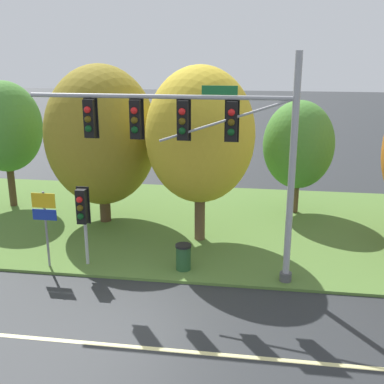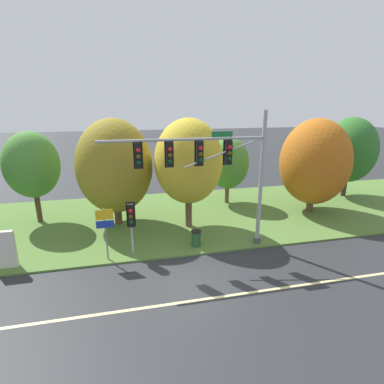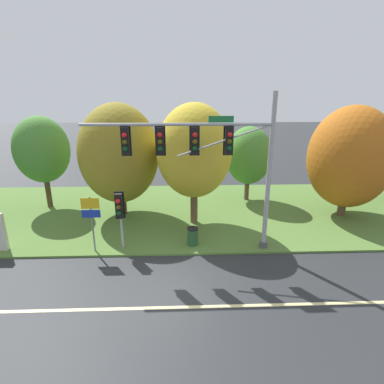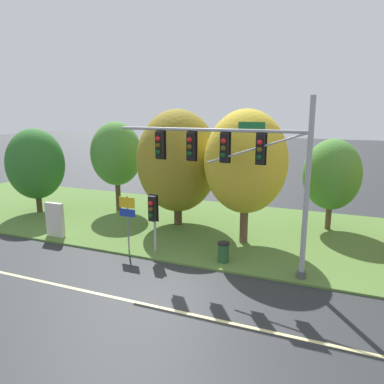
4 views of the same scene
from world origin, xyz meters
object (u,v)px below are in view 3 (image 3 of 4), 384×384
Objects in this scene: route_sign_post at (91,215)px; tree_behind_signpost at (119,154)px; tree_left_of_mast at (42,150)px; traffic_signal_mast at (208,153)px; tree_mid_verge at (194,151)px; tree_tall_centre at (249,156)px; pedestrian_signal_near_kerb at (119,209)px; trash_bin at (193,236)px; tree_right_far at (350,158)px.

tree_behind_signpost reaches higher than route_sign_post.
tree_behind_signpost is (5.22, -1.47, -0.03)m from tree_left_of_mast.
traffic_signal_mast is 6.96m from tree_behind_signpost.
tree_mid_verge reaches higher than tree_behind_signpost.
tree_mid_verge is at bearing -134.95° from tree_tall_centre.
pedestrian_signal_near_kerb is 10.57m from tree_tall_centre.
tree_mid_verge is 5.78m from tree_tall_centre.
traffic_signal_mast is 9.28× the size of trash_bin.
tree_mid_verge is at bearing -17.13° from tree_left_of_mast.
tree_left_of_mast reaches higher than trash_bin.
trash_bin is at bearing -121.37° from tree_tall_centre.
tree_right_far is (14.40, 4.15, 1.81)m from route_sign_post.
pedestrian_signal_near_kerb is at bearing 177.94° from traffic_signal_mast.
tree_right_far is (13.89, -0.70, -0.19)m from tree_behind_signpost.
tree_tall_centre is (8.50, 2.50, -0.64)m from tree_behind_signpost.
traffic_signal_mast reaches higher than tree_behind_signpost.
traffic_signal_mast is 3.34m from tree_mid_verge.
trash_bin is at bearing -31.73° from tree_left_of_mast.
tree_mid_verge is (3.70, 3.11, 2.18)m from pedestrian_signal_near_kerb.
traffic_signal_mast is at bearing -155.42° from tree_right_far.
traffic_signal_mast is 4.38m from trash_bin.
traffic_signal_mast is at bearing -2.06° from pedestrian_signal_near_kerb.
traffic_signal_mast reaches higher than route_sign_post.
tree_tall_centre is at bearing 39.25° from route_sign_post.
tree_mid_verge is at bearing -18.76° from tree_behind_signpost.
pedestrian_signal_near_kerb is 1.05× the size of route_sign_post.
tree_mid_verge reaches higher than pedestrian_signal_near_kerb.
tree_tall_centre is 0.78× the size of tree_right_far.
tree_mid_verge is (-0.49, 3.26, -0.51)m from traffic_signal_mast.
tree_tall_centre is at bearing 64.18° from traffic_signal_mast.
tree_behind_signpost is at bearing 134.19° from trash_bin.
route_sign_post reaches higher than trash_bin.
tree_right_far reaches higher than route_sign_post.
route_sign_post is at bearing -140.75° from tree_tall_centre.
tree_mid_verge is 7.44× the size of trash_bin.
traffic_signal_mast is 2.96× the size of pedestrian_signal_near_kerb.
tree_mid_verge reaches higher than tree_tall_centre.
tree_tall_centre is 8.55m from trash_bin.
tree_mid_verge is 9.46m from tree_right_far.
route_sign_post is (-5.48, -0.07, -2.90)m from traffic_signal_mast.
tree_left_of_mast reaches higher than route_sign_post.
route_sign_post is at bearing -174.70° from trash_bin.
tree_behind_signpost is at bearing -163.60° from tree_tall_centre.
trash_bin is (9.50, -5.88, -3.43)m from tree_left_of_mast.
tree_left_of_mast reaches higher than pedestrian_signal_near_kerb.
tree_right_far is at bearing -6.48° from tree_left_of_mast.
pedestrian_signal_near_kerb is 0.48× the size of tree_left_of_mast.
pedestrian_signal_near_kerb is at bearing -45.46° from tree_left_of_mast.
tree_tall_centre is at bearing 58.63° from trash_bin.
tree_right_far is 10.79m from trash_bin.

